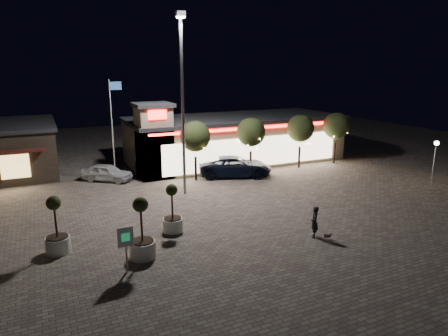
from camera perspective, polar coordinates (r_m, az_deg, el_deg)
name	(u,v)px	position (r m, az deg, el deg)	size (l,w,h in m)	color
ground	(200,241)	(21.30, -3.47, -10.42)	(90.00, 90.00, 0.00)	#71675B
retail_building	(231,139)	(38.26, 1.05, 4.22)	(20.40, 8.40, 6.10)	tan
floodlight_pole	(182,95)	(27.62, -5.96, 10.32)	(0.60, 0.40, 12.38)	gray
flagpole	(113,123)	(31.74, -15.57, 6.25)	(0.95, 0.10, 8.00)	white
lamp_post_east	(435,154)	(34.23, 27.95, 1.76)	(0.36, 0.36, 3.48)	gray
string_tree_a	(195,137)	(31.51, -4.14, 4.50)	(2.42, 2.42, 4.79)	#332319
string_tree_b	(251,132)	(33.58, 3.89, 5.11)	(2.42, 2.42, 4.79)	#332319
string_tree_c	(300,129)	(36.23, 10.87, 5.56)	(2.42, 2.42, 4.79)	#332319
string_tree_d	(336,126)	(38.69, 15.73, 5.83)	(2.42, 2.42, 4.79)	#332319
pickup_truck	(235,166)	(33.24, 1.62, 0.25)	(2.78, 6.03, 1.68)	black
white_sedan	(107,173)	(33.19, -16.35, -0.62)	(1.62, 4.03, 1.37)	silver
pedestrian	(314,222)	(21.99, 12.80, -7.54)	(0.62, 0.41, 1.70)	black
dog	(328,235)	(22.11, 14.69, -9.26)	(0.45, 0.20, 0.24)	#59514C
planter_left	(57,235)	(21.37, -22.74, -8.86)	(1.19, 1.19, 2.91)	silver
planter_mid	(142,239)	(19.63, -11.60, -9.93)	(1.24, 1.24, 3.04)	silver
planter_right	(173,217)	(22.36, -7.37, -6.94)	(1.11, 1.11, 2.72)	silver
valet_sign	(126,241)	(18.30, -13.87, -10.05)	(0.70, 0.10, 2.12)	gray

